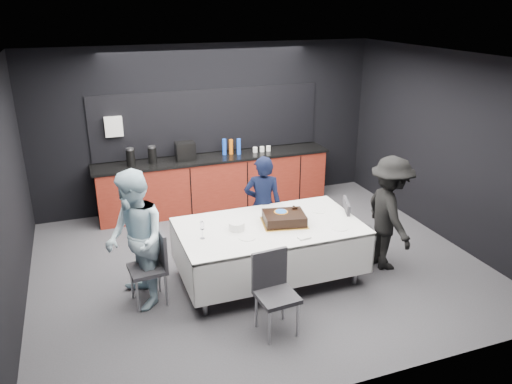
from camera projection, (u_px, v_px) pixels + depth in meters
The scene contains 18 objects.
ground at pixel (258, 264), 6.98m from camera, with size 6.00×6.00×0.00m, color #424146.
room_shell at pixel (259, 135), 6.31m from camera, with size 6.04×5.04×2.82m.
kitchenette at pixel (214, 178), 8.72m from camera, with size 4.10×0.64×2.05m.
party_table at pixel (269, 235), 6.40m from camera, with size 2.32×1.32×0.78m.
cake_assembly at pixel (284, 218), 6.38m from camera, with size 0.63×0.55×0.17m.
plate_stack at pixel (237, 226), 6.21m from camera, with size 0.20×0.20×0.10m, color white.
loose_plate_near at pixel (247, 237), 6.01m from camera, with size 0.21×0.21×0.01m, color white.
loose_plate_right_a at pixel (319, 211), 6.76m from camera, with size 0.18×0.18×0.01m, color white.
loose_plate_right_b at pixel (339, 228), 6.27m from camera, with size 0.22×0.22×0.01m, color white.
loose_plate_far at pixel (270, 213), 6.69m from camera, with size 0.20×0.20×0.01m, color white.
fork_pile at pixel (304, 238), 5.99m from camera, with size 0.15×0.09×0.02m, color white.
champagne_flute at pixel (202, 226), 5.94m from camera, with size 0.06×0.06×0.22m.
chair_left at pixel (153, 261), 5.97m from camera, with size 0.45×0.45×0.92m.
chair_right at pixel (353, 227), 6.87m from camera, with size 0.54×0.54×0.92m.
chair_near at pixel (274, 286), 5.45m from camera, with size 0.45×0.45×0.92m.
person_center at pixel (263, 206), 7.07m from camera, with size 0.54×0.35×1.47m, color black.
person_left at pixel (135, 240), 5.81m from camera, with size 0.82×0.64×1.69m, color silver.
person_right at pixel (389, 213), 6.68m from camera, with size 1.02×0.58×1.57m, color black.
Camera 1 is at (-2.14, -5.76, 3.47)m, focal length 35.00 mm.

